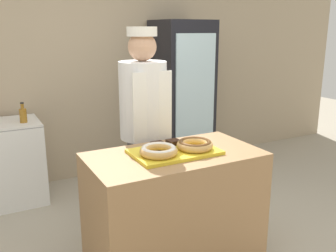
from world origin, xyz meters
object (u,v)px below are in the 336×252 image
donut_chocolate_glaze (195,144)px  donut_light_glaze (159,150)px  serving_tray (175,152)px  brownie_back_left (158,144)px  bottle_amber (23,115)px  beverage_fridge (182,98)px  brownie_back_right (173,142)px  baker_person (144,129)px

donut_chocolate_glaze → donut_light_glaze: bearing=180.0°
serving_tray → brownie_back_left: brownie_back_left is taller
donut_light_glaze → brownie_back_left: size_ratio=2.92×
bottle_amber → donut_light_glaze: bearing=-68.8°
serving_tray → beverage_fridge: size_ratio=0.33×
brownie_back_right → bottle_amber: 1.76m
donut_light_glaze → bottle_amber: 1.83m
serving_tray → baker_person: baker_person is taller
beverage_fridge → bottle_amber: 1.88m
serving_tray → donut_chocolate_glaze: bearing=-14.8°
brownie_back_left → baker_person: baker_person is taller
donut_light_glaze → brownie_back_right: size_ratio=2.92×
donut_chocolate_glaze → brownie_back_right: donut_chocolate_glaze is taller
donut_light_glaze → brownie_back_right: donut_light_glaze is taller
brownie_back_left → bottle_amber: bottle_amber is taller
donut_chocolate_glaze → beverage_fridge: (0.92, 1.79, -0.03)m
serving_tray → baker_person: bearing=87.2°
serving_tray → donut_chocolate_glaze: size_ratio=2.33×
serving_tray → baker_person: 0.60m
bottle_amber → beverage_fridge: bearing=2.6°
donut_light_glaze → baker_person: baker_person is taller
baker_person → beverage_fridge: bearing=48.1°
donut_light_glaze → brownie_back_right: bearing=39.4°
donut_light_glaze → brownie_back_left: (0.08, 0.17, -0.02)m
brownie_back_left → baker_person: bearing=78.4°
bottle_amber → donut_chocolate_glaze: bearing=-60.8°
brownie_back_left → beverage_fridge: 1.97m
serving_tray → bottle_amber: (-0.81, 1.67, 0.02)m
donut_light_glaze → brownie_back_left: donut_light_glaze is taller
brownie_back_left → baker_person: (0.09, 0.46, -0.00)m
donut_light_glaze → brownie_back_right: (0.21, 0.17, -0.02)m
baker_person → bottle_amber: size_ratio=8.73×
baker_person → bottle_amber: (-0.84, 1.07, -0.01)m
beverage_fridge → baker_person: bearing=-131.9°
serving_tray → donut_light_glaze: bearing=-165.2°
donut_light_glaze → baker_person: 0.66m
brownie_back_left → brownie_back_right: (0.13, 0.00, 0.00)m
serving_tray → beverage_fridge: bearing=58.6°
serving_tray → donut_light_glaze: size_ratio=2.33×
brownie_back_right → baker_person: (-0.04, 0.46, -0.00)m
beverage_fridge → brownie_back_left: bearing=-125.0°
baker_person → bottle_amber: bearing=128.0°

